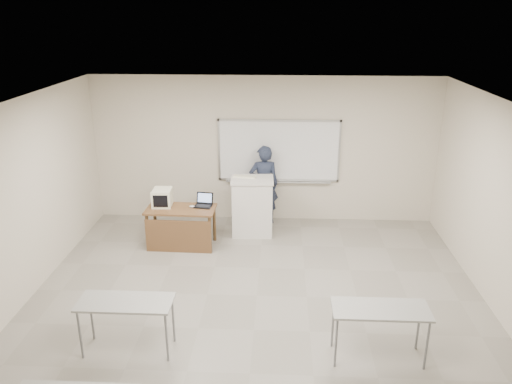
# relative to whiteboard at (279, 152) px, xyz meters

# --- Properties ---
(floor) EXTENTS (7.00, 8.00, 0.01)m
(floor) POSITION_rel_whiteboard_xyz_m (-0.30, -3.97, -1.49)
(floor) COLOR gray
(floor) RESTS_ON ground
(whiteboard) EXTENTS (2.48, 0.10, 1.31)m
(whiteboard) POSITION_rel_whiteboard_xyz_m (0.00, 0.00, 0.00)
(whiteboard) COLOR white
(whiteboard) RESTS_ON floor
(student_desks) EXTENTS (4.40, 2.20, 0.73)m
(student_desks) POSITION_rel_whiteboard_xyz_m (-0.30, -5.32, -0.81)
(student_desks) COLOR gray
(student_desks) RESTS_ON floor
(instructor_desk) EXTENTS (1.27, 0.64, 0.75)m
(instructor_desk) POSITION_rel_whiteboard_xyz_m (-1.79, -1.48, -0.96)
(instructor_desk) COLOR brown
(instructor_desk) RESTS_ON floor
(podium) EXTENTS (0.81, 0.59, 1.15)m
(podium) POSITION_rel_whiteboard_xyz_m (-0.50, -0.77, -0.90)
(podium) COLOR silver
(podium) RESTS_ON floor
(crt_monitor) EXTENTS (0.35, 0.40, 0.33)m
(crt_monitor) POSITION_rel_whiteboard_xyz_m (-2.15, -1.24, -0.57)
(crt_monitor) COLOR #F0EECB
(crt_monitor) RESTS_ON instructor_desk
(laptop) EXTENTS (0.31, 0.29, 0.23)m
(laptop) POSITION_rel_whiteboard_xyz_m (-1.39, -1.21, -0.67)
(laptop) COLOR black
(laptop) RESTS_ON instructor_desk
(mouse) EXTENTS (0.11, 0.07, 0.04)m
(mouse) POSITION_rel_whiteboard_xyz_m (-1.59, -1.32, -0.71)
(mouse) COLOR #A7A8AE
(mouse) RESTS_ON instructor_desk
(keyboard) EXTENTS (0.46, 0.21, 0.02)m
(keyboard) POSITION_rel_whiteboard_xyz_m (-0.65, -0.69, -0.32)
(keyboard) COLOR #F0EECB
(keyboard) RESTS_ON podium
(presenter) EXTENTS (0.65, 0.48, 1.66)m
(presenter) POSITION_rel_whiteboard_xyz_m (-0.30, -0.20, -0.65)
(presenter) COLOR black
(presenter) RESTS_ON floor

